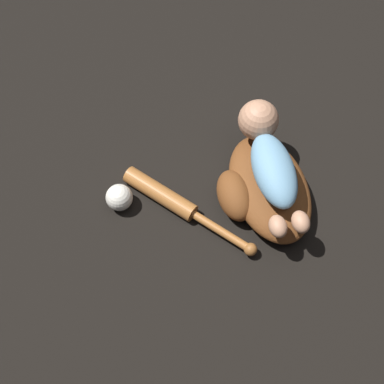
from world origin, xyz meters
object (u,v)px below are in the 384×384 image
baseball (119,197)px  baseball_bat (174,202)px  baseball_glove (264,189)px  baby_figure (269,155)px

baseball → baseball_bat: bearing=-129.0°
baseball_glove → baseball_bat: baseball_glove is taller
baby_figure → baseball: 0.42m
baseball_glove → baseball: baseball_glove is taller
baseball_glove → baseball_bat: bearing=60.5°
baby_figure → baseball_bat: size_ratio=0.94×
baseball_glove → baseball_bat: 0.25m
baby_figure → baseball_bat: bearing=71.1°
baseball → baseball_glove: bearing=-123.0°
baby_figure → baseball_bat: (0.09, 0.25, -0.11)m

